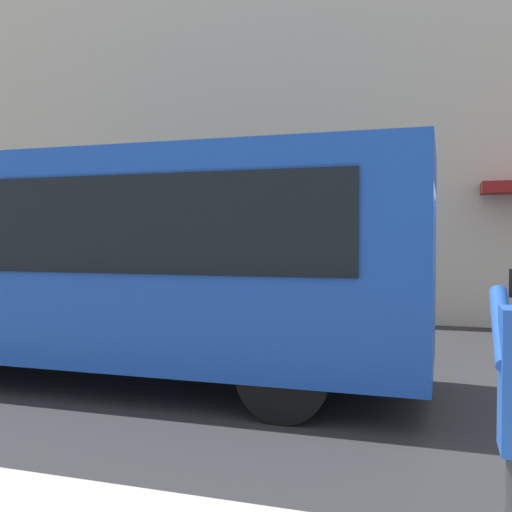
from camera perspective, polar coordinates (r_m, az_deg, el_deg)
name	(u,v)px	position (r m, az deg, el deg)	size (l,w,h in m)	color
ground_plane	(394,399)	(7.49, 13.29, -13.35)	(60.00, 60.00, 0.00)	#2B2B2D
building_facade_far	(420,61)	(14.59, 15.67, 17.75)	(28.00, 1.55, 12.00)	beige
red_bus	(93,257)	(8.41, -15.55, -0.11)	(9.05, 2.54, 3.08)	#1947AD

